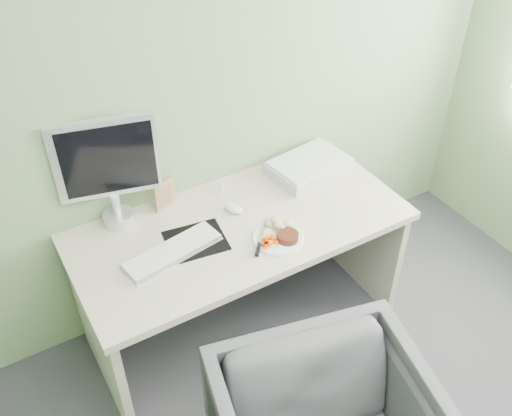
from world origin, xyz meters
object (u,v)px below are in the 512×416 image
plate (278,238)px  scanner (309,167)px  monitor (108,168)px  desk (241,252)px

plate → scanner: 0.56m
monitor → scanner: bearing=6.2°
scanner → monitor: bearing=165.3°
monitor → plate: bearing=-26.8°
desk → plate: plate is taller
desk → monitor: bearing=147.4°
plate → scanner: bearing=41.1°
desk → scanner: (0.52, 0.19, 0.21)m
plate → scanner: size_ratio=0.58×
desk → scanner: scanner is taller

